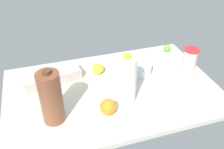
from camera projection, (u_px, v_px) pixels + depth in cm
name	position (u px, v px, depth cm)	size (l,w,h in cm)	color
countertop	(112.00, 91.00, 143.89)	(120.00, 76.00, 3.00)	beige
milk_jug	(126.00, 80.00, 127.51)	(10.27, 10.27, 28.28)	white
egg_carton	(52.00, 78.00, 146.36)	(33.27, 10.32, 6.42)	beige
mixing_bowl	(139.00, 68.00, 154.66)	(15.61, 15.61, 6.42)	silver
tumbler_cup	(190.00, 60.00, 152.60)	(8.66, 8.66, 16.35)	beige
chocolate_milk_jug	(51.00, 98.00, 115.55)	(10.70, 10.70, 29.06)	brown
lemon_loose	(98.00, 69.00, 153.66)	(6.98, 6.98, 6.98)	yellow
lime_beside_bowl	(167.00, 48.00, 176.77)	(5.02, 5.02, 5.02)	#6ABA34
orange_near_front	(108.00, 107.00, 124.58)	(8.28, 8.28, 8.28)	orange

